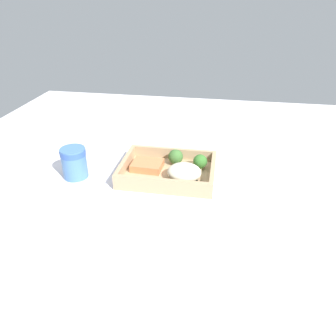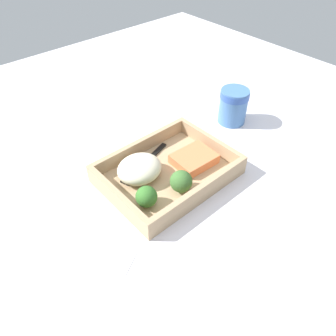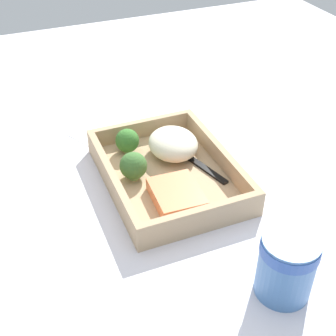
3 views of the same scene
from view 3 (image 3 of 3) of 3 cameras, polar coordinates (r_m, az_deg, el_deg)
ground_plane at (r=80.69cm, az=0.00°, el=-2.10°), size 160.00×160.00×2.00cm
takeout_tray at (r=79.70cm, az=0.00°, el=-1.21°), size 27.57×20.62×1.20cm
tray_rim at (r=78.31cm, az=0.00°, el=0.11°), size 27.57×20.62×3.38cm
salmon_fillet at (r=73.50cm, az=1.05°, el=-3.34°), size 9.38×7.74×2.21cm
mashed_potatoes at (r=82.88cm, az=0.63°, el=2.98°), size 9.76×8.63×4.69cm
broccoli_floret_1 at (r=83.93cm, az=-4.99°, el=3.31°), size 4.28×4.28×4.56cm
broccoli_floret_2 at (r=77.40cm, az=-4.24°, el=0.24°), size 4.61×4.61×4.88cm
fork at (r=82.90cm, az=2.78°, el=1.16°), size 15.61×6.09×0.44cm
paper_cup at (r=61.42cm, az=14.30°, el=-11.19°), size 7.44×7.44×9.26cm
receipt_slip at (r=95.01cm, az=-7.87°, el=4.99°), size 12.93×15.27×0.24cm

